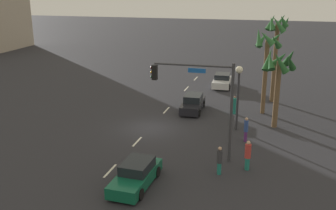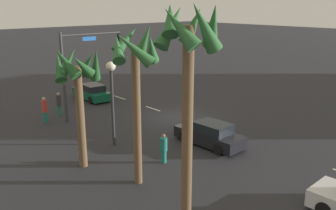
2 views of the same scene
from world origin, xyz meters
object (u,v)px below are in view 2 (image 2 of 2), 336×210
at_px(car_0, 92,92).
at_px(palm_tree_2, 188,60).
at_px(pedestrian_2, 45,109).
at_px(traffic_signal, 85,60).
at_px(palm_tree_0, 135,66).
at_px(streetlamp, 112,86).
at_px(pedestrian_1, 164,148).
at_px(pedestrian_0, 82,123).
at_px(car_1, 210,135).
at_px(pedestrian_3, 59,103).
at_px(palm_tree_1, 77,78).

bearing_deg(car_0, palm_tree_2, 159.94).
distance_m(pedestrian_2, palm_tree_2, 16.67).
xyz_separation_m(traffic_signal, palm_tree_0, (-10.84, 3.39, 1.28)).
height_order(traffic_signal, palm_tree_2, palm_tree_2).
relative_size(streetlamp, pedestrian_2, 2.67).
bearing_deg(palm_tree_0, pedestrian_2, -2.13).
bearing_deg(palm_tree_2, pedestrian_1, -32.42).
relative_size(pedestrian_0, pedestrian_1, 1.12).
height_order(car_1, pedestrian_1, pedestrian_1).
relative_size(car_1, pedestrian_0, 2.43).
height_order(pedestrian_0, palm_tree_0, palm_tree_0).
height_order(pedestrian_3, palm_tree_2, palm_tree_2).
distance_m(car_1, pedestrian_1, 3.75).
bearing_deg(car_1, car_0, -0.74).
distance_m(streetlamp, pedestrian_1, 4.89).
bearing_deg(car_1, palm_tree_0, 98.90).
xyz_separation_m(traffic_signal, pedestrian_2, (0.83, 2.96, -3.36)).
bearing_deg(pedestrian_2, pedestrian_3, -56.02).
bearing_deg(palm_tree_0, pedestrian_3, -8.93).
xyz_separation_m(streetlamp, pedestrian_0, (2.25, 0.90, -2.66)).
relative_size(traffic_signal, streetlamp, 1.26).
height_order(pedestrian_3, palm_tree_1, palm_tree_1).
relative_size(pedestrian_0, pedestrian_2, 0.96).
distance_m(streetlamp, pedestrian_3, 8.32).
bearing_deg(pedestrian_3, palm_tree_2, 170.72).
distance_m(car_0, pedestrian_1, 14.94).
height_order(pedestrian_2, pedestrian_3, pedestrian_2).
bearing_deg(pedestrian_3, car_0, -59.18).
bearing_deg(pedestrian_1, pedestrian_0, 13.46).
bearing_deg(streetlamp, pedestrian_0, 21.87).
xyz_separation_m(car_0, palm_tree_0, (-15.31, 6.33, 5.00)).
bearing_deg(palm_tree_2, car_0, -20.06).
bearing_deg(palm_tree_2, pedestrian_3, -9.28).
bearing_deg(palm_tree_2, pedestrian_0, -8.42).
bearing_deg(palm_tree_0, traffic_signal, -17.38).
distance_m(palm_tree_1, palm_tree_2, 7.65).
relative_size(pedestrian_1, palm_tree_2, 0.19).
relative_size(car_1, pedestrian_3, 2.51).
relative_size(pedestrian_2, pedestrian_3, 1.07).
bearing_deg(palm_tree_1, car_0, -31.87).
xyz_separation_m(pedestrian_0, palm_tree_1, (-3.70, 1.98, 3.76)).
distance_m(pedestrian_0, pedestrian_3, 5.72).
relative_size(car_0, palm_tree_1, 0.69).
relative_size(car_0, pedestrian_2, 2.33).
bearing_deg(streetlamp, palm_tree_2, 164.00).
distance_m(pedestrian_3, palm_tree_2, 17.86).
height_order(traffic_signal, palm_tree_0, palm_tree_0).
height_order(car_0, palm_tree_0, palm_tree_0).
bearing_deg(car_0, pedestrian_3, 120.82).
bearing_deg(pedestrian_2, traffic_signal, -105.72).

